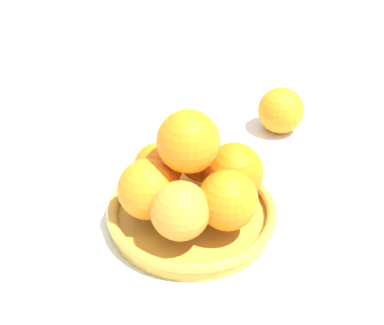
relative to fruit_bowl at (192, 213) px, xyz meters
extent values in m
plane|color=silver|center=(0.00, 0.00, -0.01)|extent=(4.00, 4.00, 0.00)
cylinder|color=gold|center=(0.00, 0.00, -0.01)|extent=(0.22, 0.22, 0.01)
torus|color=gold|center=(0.00, 0.00, 0.01)|extent=(0.23, 0.23, 0.01)
sphere|color=orange|center=(-0.01, -0.06, 0.05)|extent=(0.08, 0.08, 0.08)
sphere|color=orange|center=(0.04, -0.04, 0.05)|extent=(0.08, 0.08, 0.08)
sphere|color=orange|center=(0.06, 0.02, 0.05)|extent=(0.06, 0.06, 0.06)
sphere|color=orange|center=(0.01, 0.06, 0.05)|extent=(0.07, 0.07, 0.07)
sphere|color=orange|center=(-0.04, 0.04, 0.05)|extent=(0.08, 0.08, 0.08)
sphere|color=orange|center=(-0.05, -0.01, 0.05)|extent=(0.07, 0.07, 0.07)
sphere|color=orange|center=(0.00, 0.01, 0.11)|extent=(0.08, 0.08, 0.08)
sphere|color=orange|center=(0.00, 0.01, 0.11)|extent=(0.08, 0.08, 0.08)
sphere|color=orange|center=(0.28, -0.02, 0.02)|extent=(0.08, 0.08, 0.08)
camera|label=1|loc=(-0.48, -0.27, 0.48)|focal=50.00mm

